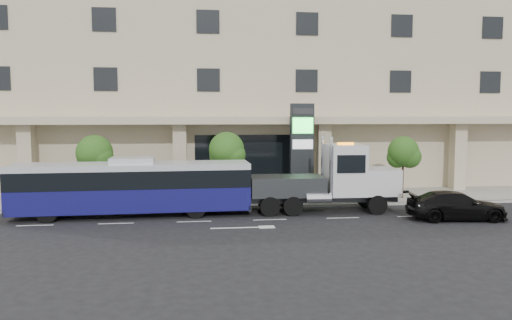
{
  "coord_description": "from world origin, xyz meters",
  "views": [
    {
      "loc": [
        -3.74,
        -27.4,
        5.59
      ],
      "look_at": [
        -0.34,
        2.0,
        2.89
      ],
      "focal_mm": 35.0,
      "sensor_mm": 36.0,
      "label": 1
    }
  ],
  "objects_px": {
    "city_bus": "(133,186)",
    "tow_truck": "(331,181)",
    "black_sedan": "(456,206)",
    "signage_pylon": "(302,150)"
  },
  "relations": [
    {
      "from": "city_bus",
      "to": "tow_truck",
      "type": "distance_m",
      "value": 11.16
    },
    {
      "from": "tow_truck",
      "to": "black_sedan",
      "type": "bearing_deg",
      "value": -23.75
    },
    {
      "from": "city_bus",
      "to": "black_sedan",
      "type": "bearing_deg",
      "value": -11.56
    },
    {
      "from": "city_bus",
      "to": "signage_pylon",
      "type": "height_order",
      "value": "signage_pylon"
    },
    {
      "from": "city_bus",
      "to": "black_sedan",
      "type": "distance_m",
      "value": 17.52
    },
    {
      "from": "city_bus",
      "to": "signage_pylon",
      "type": "xyz_separation_m",
      "value": [
        10.43,
        4.58,
        1.63
      ]
    },
    {
      "from": "black_sedan",
      "to": "tow_truck",
      "type": "bearing_deg",
      "value": 70.21
    },
    {
      "from": "tow_truck",
      "to": "black_sedan",
      "type": "xyz_separation_m",
      "value": [
        6.1,
        -2.91,
        -1.04
      ]
    },
    {
      "from": "city_bus",
      "to": "tow_truck",
      "type": "height_order",
      "value": "tow_truck"
    },
    {
      "from": "tow_truck",
      "to": "signage_pylon",
      "type": "relative_size",
      "value": 1.56
    }
  ]
}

